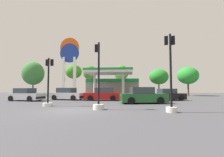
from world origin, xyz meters
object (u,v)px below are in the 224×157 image
Objects in this scene: car_2 at (67,94)px; tree_4 at (159,77)px; car_1 at (143,96)px; tree_2 at (90,73)px; station_pole_sign at (69,60)px; traffic_signal_0 at (48,90)px; traffic_signal_1 at (98,93)px; tree_0 at (33,73)px; tree_5 at (188,76)px; car_0 at (103,95)px; tree_1 at (74,72)px; tree_3 at (121,73)px; car_4 at (26,95)px; car_3 at (168,95)px; traffic_signal_2 at (171,83)px.

tree_4 is at bearing 46.23° from car_2.
tree_2 is at bearing 118.47° from car_1.
traffic_signal_0 is at bearing -75.94° from station_pole_sign.
tree_4 is at bearing 70.62° from traffic_signal_1.
tree_2 is (-9.83, 18.12, 4.13)m from car_1.
tree_0 is 1.27× the size of tree_5.
traffic_signal_0 is (-3.68, -7.05, 0.66)m from car_0.
traffic_signal_0 is 21.83m from tree_2.
car_0 is 23.63m from tree_0.
car_1 is at bearing -44.33° from station_pole_sign.
traffic_signal_0 is at bearing -81.21° from car_2.
tree_1 is at bearing 178.79° from tree_5.
tree_2 is 6.78m from tree_3.
tree_2 is at bearing -178.75° from tree_3.
tree_5 reaches higher than car_4.
tree_3 is at bearing -2.67° from tree_1.
car_1 is 18.96m from tree_3.
station_pole_sign is 1.83× the size of tree_5.
station_pole_sign reaches higher than tree_0.
tree_4 is at bearing 42.36° from car_4.
tree_1 is 18.75m from tree_4.
car_2 is at bearing -178.93° from car_3.
car_0 is 0.66× the size of tree_1.
car_3 is 0.69× the size of tree_3.
tree_0 is at bearing 149.78° from station_pole_sign.
tree_3 is (10.92, 16.25, 4.11)m from car_4.
car_4 is 12.64m from traffic_signal_1.
tree_5 is at bearing 68.80° from traffic_signal_2.
traffic_signal_0 is at bearing -131.40° from tree_5.
tree_1 is at bearing 102.37° from station_pole_sign.
traffic_signal_1 is (10.34, -7.26, 0.51)m from car_4.
tree_1 reaches higher than traffic_signal_2.
tree_0 is at bearing 133.69° from car_2.
car_1 is at bearing -120.38° from tree_5.
car_4 is 17.29m from traffic_signal_2.
tree_0 is 33.61m from tree_5.
traffic_signal_0 is 5.09m from traffic_signal_1.
car_1 is 0.82× the size of tree_5.
tree_2 is 0.99× the size of tree_3.
station_pole_sign reaches higher than car_4.
tree_2 is (-13.27, 13.73, 4.21)m from car_3.
car_4 is at bearing -172.25° from car_3.
station_pole_sign is 1.44× the size of tree_0.
station_pole_sign is at bearing 135.67° from car_1.
traffic_signal_0 is 0.65× the size of tree_2.
tree_2 is (-11.09, 24.19, 3.02)m from traffic_signal_2.
car_0 is at bearing -47.65° from station_pole_sign.
car_0 is at bearing -175.00° from car_3.
traffic_signal_1 is at bearing -50.50° from tree_0.
car_0 is 0.88× the size of traffic_signal_2.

